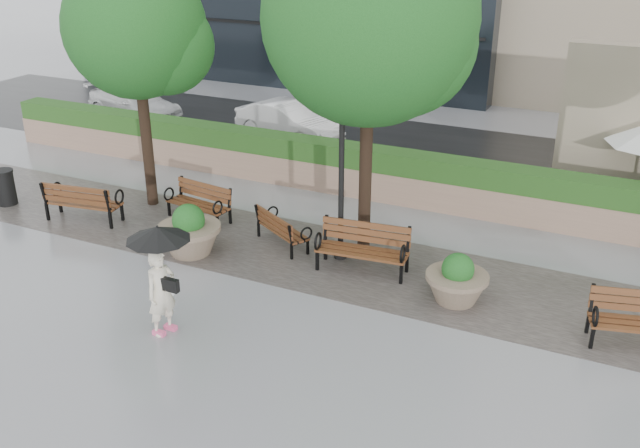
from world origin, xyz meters
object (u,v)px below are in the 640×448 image
at_px(bench_1, 199,210).
at_px(bench_3, 362,258).
at_px(trash_bin, 5,188).
at_px(bench_2, 282,236).
at_px(pedestrian, 160,270).
at_px(car_left, 135,104).
at_px(planter_left, 190,235).
at_px(lamppost, 341,175).
at_px(car_right, 289,121).
at_px(planter_right, 457,283).
at_px(bench_0, 84,209).

bearing_deg(bench_1, bench_3, -1.76).
xyz_separation_m(bench_3, trash_bin, (-9.88, -0.48, 0.14)).
relative_size(bench_2, trash_bin, 1.80).
bearing_deg(bench_1, bench_2, -1.38).
height_order(bench_3, pedestrian, pedestrian).
bearing_deg(trash_bin, car_left, 105.20).
bearing_deg(planter_left, trash_bin, 176.56).
distance_m(trash_bin, lamppost, 9.36).
xyz_separation_m(trash_bin, car_right, (4.04, 8.28, 0.18)).
relative_size(bench_1, bench_2, 1.09).
bearing_deg(bench_2, planter_right, -160.16).
height_order(bench_2, planter_left, planter_left).
distance_m(planter_left, planter_right, 6.01).
relative_size(planter_right, car_left, 0.30).
xyz_separation_m(planter_left, lamppost, (3.16, 1.23, 1.50)).
bearing_deg(car_right, car_left, 106.46).
relative_size(bench_1, pedestrian, 0.84).
height_order(lamppost, car_left, lamppost).
relative_size(lamppost, car_left, 1.06).
bearing_deg(lamppost, pedestrian, -112.23).
bearing_deg(planter_right, planter_left, -175.67).
height_order(bench_0, planter_left, planter_left).
bearing_deg(pedestrian, car_left, 57.04).
height_order(lamppost, car_right, lamppost).
height_order(planter_left, pedestrian, pedestrian).
relative_size(bench_1, car_right, 0.46).
relative_size(bench_1, lamppost, 0.40).
xyz_separation_m(bench_1, bench_2, (2.57, -0.43, -0.03)).
relative_size(bench_2, pedestrian, 0.77).
xyz_separation_m(planter_left, car_left, (-8.23, 8.40, 0.14)).
xyz_separation_m(bench_3, planter_left, (-3.83, -0.85, 0.15)).
bearing_deg(lamppost, car_left, 147.78).
bearing_deg(car_left, planter_right, -105.17).
xyz_separation_m(bench_0, lamppost, (6.60, 0.82, 1.66)).
height_order(bench_2, planter_right, planter_right).
height_order(planter_right, car_left, car_left).
distance_m(planter_left, lamppost, 3.70).
bearing_deg(planter_right, car_right, 134.32).
distance_m(planter_right, pedestrian, 5.71).
relative_size(bench_3, pedestrian, 0.96).
relative_size(bench_0, planter_left, 1.40).
xyz_separation_m(bench_3, car_left, (-12.06, 7.55, 0.29)).
bearing_deg(bench_2, lamppost, -150.40).
xyz_separation_m(lamppost, pedestrian, (-1.69, -4.13, -0.68)).
bearing_deg(trash_bin, pedestrian, -23.54).
bearing_deg(planter_left, bench_3, 12.47).
bearing_deg(car_right, planter_left, -152.75).
relative_size(planter_left, lamppost, 0.32).
distance_m(bench_0, bench_3, 7.29).
bearing_deg(bench_3, bench_1, 164.07).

